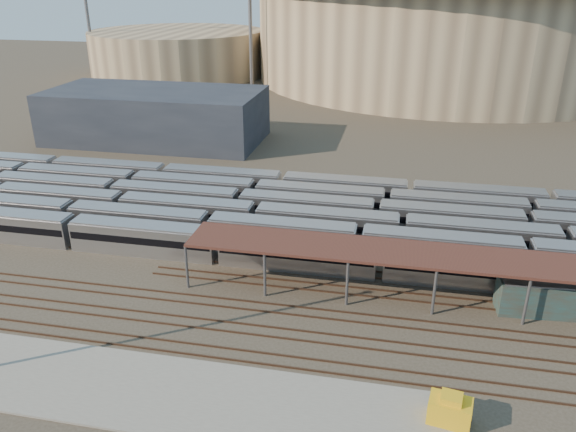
# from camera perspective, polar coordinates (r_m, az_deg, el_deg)

# --- Properties ---
(ground) EXTENTS (420.00, 420.00, 0.00)m
(ground) POSITION_cam_1_polar(r_m,az_deg,el_deg) (58.90, -3.19, -8.67)
(ground) COLOR #383026
(ground) RESTS_ON ground
(apron) EXTENTS (50.00, 9.00, 0.20)m
(apron) POSITION_cam_1_polar(r_m,az_deg,el_deg) (49.03, -13.77, -16.92)
(apron) COLOR gray
(apron) RESTS_ON ground
(subway_trains) EXTENTS (129.28, 23.90, 3.60)m
(subway_trains) POSITION_cam_1_polar(r_m,az_deg,el_deg) (74.68, -2.11, 0.23)
(subway_trains) COLOR #A9A8AD
(subway_trains) RESTS_ON ground
(inspection_shed) EXTENTS (60.30, 6.00, 5.30)m
(inspection_shed) POSITION_cam_1_polar(r_m,az_deg,el_deg) (59.03, 18.95, -4.39)
(inspection_shed) COLOR #5D5E62
(inspection_shed) RESTS_ON ground
(empty_tracks) EXTENTS (170.00, 9.62, 0.18)m
(empty_tracks) POSITION_cam_1_polar(r_m,az_deg,el_deg) (54.85, -4.53, -11.31)
(empty_tracks) COLOR #4C3323
(empty_tracks) RESTS_ON ground
(stadium) EXTENTS (124.00, 124.00, 32.50)m
(stadium) POSITION_cam_1_polar(r_m,az_deg,el_deg) (189.00, 16.00, 18.23)
(stadium) COLOR tan
(stadium) RESTS_ON ground
(secondary_arena) EXTENTS (56.00, 56.00, 14.00)m
(secondary_arena) POSITION_cam_1_polar(r_m,az_deg,el_deg) (194.04, -11.06, 15.97)
(secondary_arena) COLOR tan
(secondary_arena) RESTS_ON ground
(service_building) EXTENTS (42.00, 20.00, 10.00)m
(service_building) POSITION_cam_1_polar(r_m,az_deg,el_deg) (116.78, -13.28, 9.92)
(service_building) COLOR #1E232D
(service_building) RESTS_ON ground
(floodlight_0) EXTENTS (4.00, 1.00, 38.40)m
(floodlight_0) POSITION_cam_1_polar(r_m,az_deg,el_deg) (164.19, -3.88, 19.81)
(floodlight_0) COLOR #5D5E62
(floodlight_0) RESTS_ON ground
(floodlight_1) EXTENTS (4.00, 1.00, 38.40)m
(floodlight_1) POSITION_cam_1_polar(r_m,az_deg,el_deg) (194.92, -19.78, 19.17)
(floodlight_1) COLOR #5D5E62
(floodlight_1) RESTS_ON ground
(floodlight_3) EXTENTS (4.00, 1.00, 38.40)m
(floodlight_3) POSITION_cam_1_polar(r_m,az_deg,el_deg) (209.60, 5.62, 20.57)
(floodlight_3) COLOR #5D5E62
(floodlight_3) RESTS_ON ground
(teal_boxcar) EXTENTS (14.92, 3.87, 3.44)m
(teal_boxcar) POSITION_cam_1_polar(r_m,az_deg,el_deg) (62.62, 27.14, -7.59)
(teal_boxcar) COLOR #1F4B4D
(teal_boxcar) RESTS_ON ground
(yellow_equipment) EXTENTS (3.43, 2.46, 1.96)m
(yellow_equipment) POSITION_cam_1_polar(r_m,az_deg,el_deg) (46.15, 16.10, -18.47)
(yellow_equipment) COLOR gold
(yellow_equipment) RESTS_ON apron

